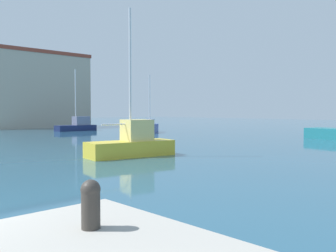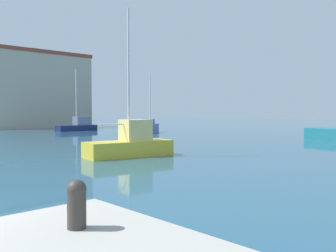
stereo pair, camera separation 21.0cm
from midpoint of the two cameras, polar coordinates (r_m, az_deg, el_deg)
The scene contains 6 objects.
water at distance 31.08m, azimuth -13.14°, elevation -2.15°, with size 160.00×160.00×0.00m, color #285670.
mooring_bollard at distance 4.91m, azimuth -12.69°, elevation -11.34°, with size 0.25×0.25×0.63m.
sailboat_blue_behind_lamppost at distance 40.33m, azimuth -2.64°, elevation -0.23°, with size 4.61×4.20×6.30m.
sailboat_navy_center_channel at distance 45.84m, azimuth -13.54°, elevation 0.12°, with size 4.86×1.70×7.34m.
sailboat_yellow_near_pier at distance 19.79m, azimuth -5.52°, elevation -2.65°, with size 4.87×2.34×7.80m.
waterfront_apartments at distance 56.01m, azimuth -19.31°, elevation 5.27°, with size 14.20×6.17×10.69m.
Camera 2 is at (-0.48, -6.87, 2.44)m, focal length 39.57 mm.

